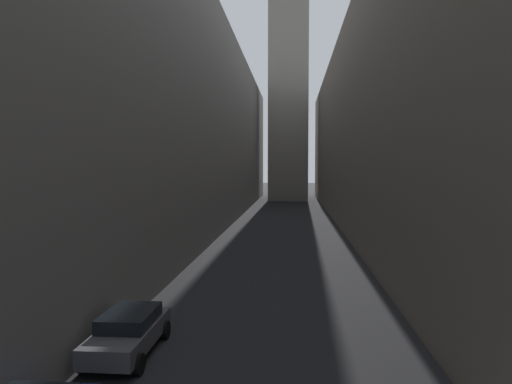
# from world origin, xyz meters

# --- Properties ---
(ground_plane) EXTENTS (264.00, 264.00, 0.00)m
(ground_plane) POSITION_xyz_m (0.00, 48.00, 0.00)
(ground_plane) COLOR #232326
(building_block_left) EXTENTS (13.14, 108.00, 20.54)m
(building_block_left) POSITION_xyz_m (-12.07, 50.00, 10.27)
(building_block_left) COLOR slate
(building_block_left) RESTS_ON ground
(building_block_right) EXTENTS (13.05, 108.00, 19.52)m
(building_block_right) POSITION_xyz_m (12.02, 50.00, 9.76)
(building_block_right) COLOR #756B5B
(building_block_right) RESTS_ON ground
(clock_tower) EXTENTS (7.75, 7.75, 64.05)m
(clock_tower) POSITION_xyz_m (0.00, 89.76, 33.21)
(clock_tower) COLOR gray
(clock_tower) RESTS_ON ground
(parked_car_left_third) EXTENTS (1.90, 4.29, 1.39)m
(parked_car_left_third) POSITION_xyz_m (-4.40, 18.62, 0.75)
(parked_car_left_third) COLOR #4C4C51
(parked_car_left_third) RESTS_ON ground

